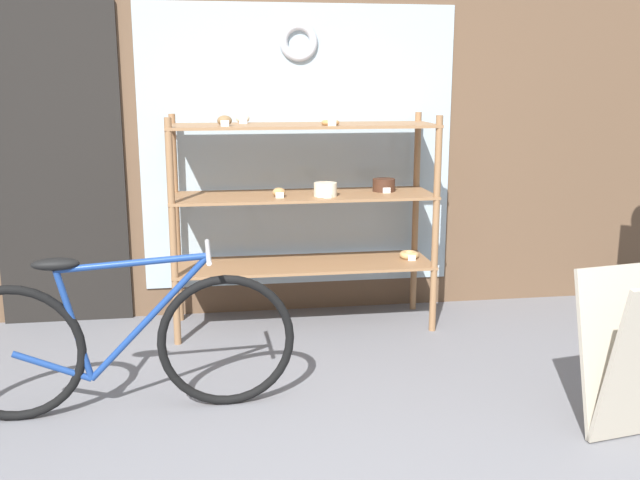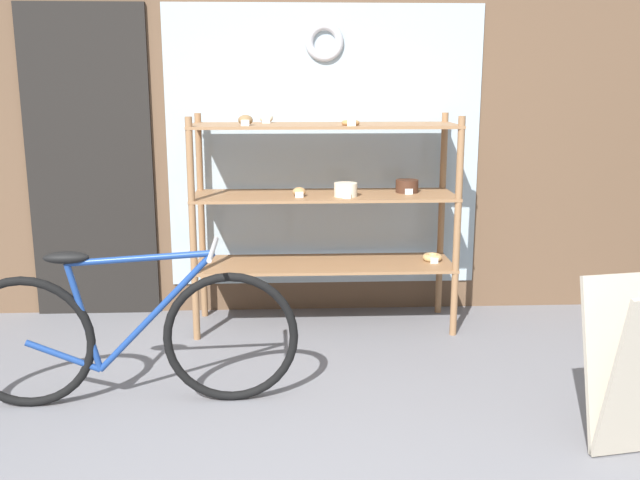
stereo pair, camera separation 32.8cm
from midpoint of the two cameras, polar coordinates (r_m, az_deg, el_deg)
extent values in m
cube|color=brown|center=(4.92, -0.12, 11.55)|extent=(6.23, 0.08, 3.02)
cube|color=#A3B7C1|center=(4.90, 2.26, 7.34)|extent=(2.13, 0.02, 1.90)
cube|color=black|center=(5.02, -16.17, 5.83)|extent=(0.84, 0.03, 2.10)
torus|color=#B7B7BC|center=(4.87, 2.35, 15.55)|extent=(0.26, 0.06, 0.26)
cylinder|color=#8E6642|center=(4.40, -8.06, 0.65)|extent=(0.04, 0.04, 1.39)
cylinder|color=#8E6642|center=(4.55, 12.97, 0.84)|extent=(0.04, 0.04, 1.39)
cylinder|color=#8E6642|center=(4.85, -7.57, 1.78)|extent=(0.04, 0.04, 1.39)
cylinder|color=#8E6642|center=(4.99, 11.56, 1.92)|extent=(0.04, 0.04, 1.39)
cube|color=#8E6642|center=(4.69, 2.34, -1.96)|extent=(1.68, 0.50, 0.02)
cube|color=#8E6642|center=(4.59, 2.39, 3.56)|extent=(1.68, 0.50, 0.02)
cube|color=#8E6642|center=(4.55, 2.44, 9.13)|extent=(1.68, 0.50, 0.02)
ellipsoid|color=#AD7F4C|center=(4.50, 0.41, 3.87)|extent=(0.08, 0.07, 0.06)
cube|color=white|center=(4.45, 0.44, 3.63)|extent=(0.05, 0.00, 0.04)
ellipsoid|color=brown|center=(4.42, -3.85, 9.54)|extent=(0.09, 0.08, 0.06)
cube|color=white|center=(4.37, -3.86, 9.33)|extent=(0.05, 0.00, 0.04)
torus|color=#B27A42|center=(4.42, 4.62, 9.32)|extent=(0.11, 0.11, 0.03)
cube|color=white|center=(4.36, 4.73, 9.31)|extent=(0.05, 0.00, 0.04)
cylinder|color=beige|center=(4.50, 4.16, 4.02)|extent=(0.15, 0.15, 0.09)
cube|color=white|center=(4.43, 4.28, 3.54)|extent=(0.05, 0.00, 0.04)
torus|color=tan|center=(4.82, 10.91, -1.39)|extent=(0.13, 0.13, 0.05)
cube|color=white|center=(4.75, 11.11, -1.66)|extent=(0.05, 0.00, 0.04)
cylinder|color=#422619|center=(4.71, 8.96, 4.27)|extent=(0.15, 0.15, 0.08)
cube|color=white|center=(4.64, 9.16, 3.83)|extent=(0.05, 0.00, 0.04)
ellipsoid|color=beige|center=(4.68, -2.29, 9.73)|extent=(0.09, 0.08, 0.06)
cube|color=white|center=(4.63, -2.29, 9.53)|extent=(0.05, 0.00, 0.04)
torus|color=black|center=(3.77, -20.20, -7.76)|extent=(0.68, 0.06, 0.68)
torus|color=black|center=(3.62, -4.55, -7.83)|extent=(0.68, 0.06, 0.68)
cylinder|color=navy|center=(3.60, -10.45, -5.73)|extent=(0.60, 0.05, 0.61)
cylinder|color=navy|center=(3.53, -11.64, -1.48)|extent=(0.71, 0.05, 0.07)
cylinder|color=navy|center=(3.66, -15.96, -6.02)|extent=(0.16, 0.04, 0.56)
cylinder|color=navy|center=(3.75, -17.49, -8.90)|extent=(0.37, 0.04, 0.18)
ellipsoid|color=black|center=(3.59, -17.24, -1.38)|extent=(0.22, 0.09, 0.06)
cylinder|color=#B2B2B7|center=(3.49, -5.92, -0.76)|extent=(0.03, 0.46, 0.02)
camera|label=1|loc=(0.16, -87.14, 0.64)|focal=40.00mm
camera|label=2|loc=(0.16, 92.86, -0.64)|focal=40.00mm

